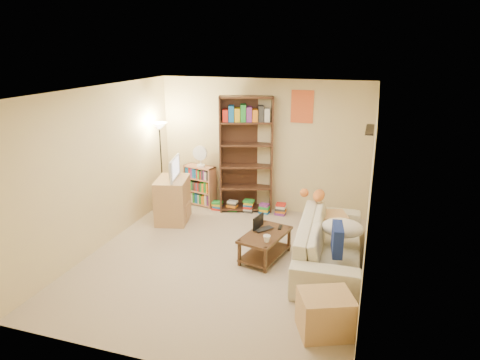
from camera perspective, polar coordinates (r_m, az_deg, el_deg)
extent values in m
plane|color=tan|center=(6.52, -2.27, -10.58)|extent=(4.50, 4.50, 0.00)
cube|color=#D1BA8D|center=(8.10, 3.03, 4.56)|extent=(4.00, 0.04, 2.50)
cube|color=#D1BA8D|center=(4.14, -13.20, -9.12)|extent=(4.00, 0.04, 2.50)
cube|color=#D1BA8D|center=(6.95, -18.12, 1.46)|extent=(0.04, 4.50, 2.50)
cube|color=#D1BA8D|center=(5.70, 16.88, -1.91)|extent=(0.04, 4.50, 2.50)
cube|color=white|center=(5.77, -2.57, 11.85)|extent=(4.00, 4.50, 0.04)
cube|color=red|center=(7.81, 8.29, 9.65)|extent=(0.40, 0.02, 0.58)
cube|color=black|center=(6.81, 16.93, 6.46)|extent=(0.12, 0.80, 0.03)
imported|color=#BCB19B|center=(6.40, 11.87, -8.24)|extent=(2.34, 1.11, 0.66)
cube|color=navy|center=(5.83, 12.85, -7.72)|extent=(0.19, 0.45, 0.39)
ellipsoid|color=beige|center=(6.35, 13.50, -6.24)|extent=(0.61, 0.43, 0.26)
ellipsoid|color=orange|center=(7.05, 10.47, -2.03)|extent=(0.42, 0.20, 0.17)
sphere|color=orange|center=(7.06, 8.56, -1.70)|extent=(0.14, 0.14, 0.14)
cube|color=#47331B|center=(6.41, 3.39, -7.30)|extent=(0.69, 0.99, 0.04)
cube|color=#47331B|center=(6.54, 3.34, -9.69)|extent=(0.66, 0.94, 0.03)
cube|color=#47331B|center=(6.27, -0.09, -9.71)|extent=(0.04, 0.04, 0.40)
cube|color=#47331B|center=(6.09, 3.42, -10.63)|extent=(0.04, 0.04, 0.40)
cube|color=#47331B|center=(6.90, 3.31, -7.08)|extent=(0.04, 0.04, 0.40)
cube|color=#47331B|center=(6.73, 6.55, -7.82)|extent=(0.04, 0.04, 0.40)
imported|color=black|center=(6.49, 3.46, -6.69)|extent=(0.49, 0.48, 0.02)
cube|color=white|center=(6.50, 2.46, -5.58)|extent=(0.08, 0.30, 0.20)
imported|color=white|center=(6.13, 3.59, -7.81)|extent=(0.17, 0.17, 0.10)
cube|color=black|center=(6.61, 5.38, -6.29)|extent=(0.06, 0.16, 0.02)
cube|color=tan|center=(7.83, -8.96, -2.63)|extent=(0.69, 0.85, 0.80)
imported|color=black|center=(7.64, -9.17, 1.54)|extent=(0.72, 0.40, 0.39)
cube|color=#462C1B|center=(8.02, 0.80, 3.33)|extent=(1.04, 0.61, 2.19)
cube|color=tan|center=(8.53, -5.37, -0.74)|extent=(0.66, 0.38, 0.80)
cylinder|color=white|center=(8.38, -5.22, 1.93)|extent=(0.16, 0.16, 0.04)
cylinder|color=white|center=(8.35, -5.24, 2.59)|extent=(0.02, 0.02, 0.16)
cylinder|color=white|center=(8.28, -5.35, 3.61)|extent=(0.29, 0.06, 0.29)
cylinder|color=black|center=(8.51, -10.10, -3.77)|extent=(0.25, 0.25, 0.03)
cylinder|color=black|center=(8.26, -10.39, 1.35)|extent=(0.03, 0.03, 1.61)
cone|color=#FFF1C6|center=(8.07, -10.72, 7.09)|extent=(0.29, 0.29, 0.13)
cube|color=#DBB96B|center=(7.19, 12.22, -6.12)|extent=(0.53, 0.53, 0.47)
cube|color=tan|center=(5.05, 11.29, -17.08)|extent=(0.71, 0.66, 0.47)
cube|color=red|center=(8.35, -3.06, -3.40)|extent=(0.20, 0.15, 0.17)
cube|color=#1966B2|center=(8.27, -0.99, -3.45)|extent=(0.20, 0.15, 0.21)
cube|color=gold|center=(8.21, 1.12, -3.50)|extent=(0.20, 0.15, 0.24)
cube|color=#268C33|center=(8.17, 3.26, -3.84)|extent=(0.20, 0.15, 0.19)
cube|color=#7F338C|center=(8.12, 5.43, -3.87)|extent=(0.20, 0.15, 0.23)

